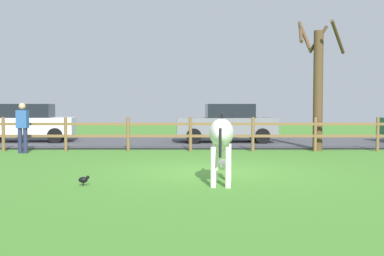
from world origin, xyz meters
TOP-DOWN VIEW (x-y plane):
  - ground_plane at (0.00, 0.00)m, footprint 60.00×60.00m
  - parking_asphalt at (0.00, 9.30)m, footprint 28.00×7.40m
  - paddock_fence at (-0.45, 5.00)m, footprint 21.21×0.11m
  - bare_tree at (3.93, 5.39)m, footprint 1.74×1.71m
  - zebra at (0.19, -1.71)m, footprint 0.59×1.94m
  - crow_on_grass at (-2.51, -1.99)m, footprint 0.21×0.10m
  - parked_car_white at (-7.26, 8.63)m, footprint 4.16×2.22m
  - parked_car_grey at (1.02, 8.47)m, footprint 4.07×2.02m
  - visitor_near_fence at (-5.92, 4.39)m, footprint 0.38×0.26m

SIDE VIEW (x-z plane):
  - ground_plane at x=0.00m, z-range 0.00..0.00m
  - parking_asphalt at x=0.00m, z-range 0.00..0.05m
  - crow_on_grass at x=-2.51m, z-range 0.02..0.23m
  - paddock_fence at x=-0.45m, z-range 0.09..1.24m
  - parked_car_white at x=-7.26m, z-range 0.06..1.62m
  - parked_car_grey at x=1.02m, z-range 0.06..1.62m
  - visitor_near_fence at x=-5.92m, z-range 0.09..1.73m
  - zebra at x=0.19m, z-range 0.22..1.63m
  - bare_tree at x=3.93m, z-range 0.05..4.60m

